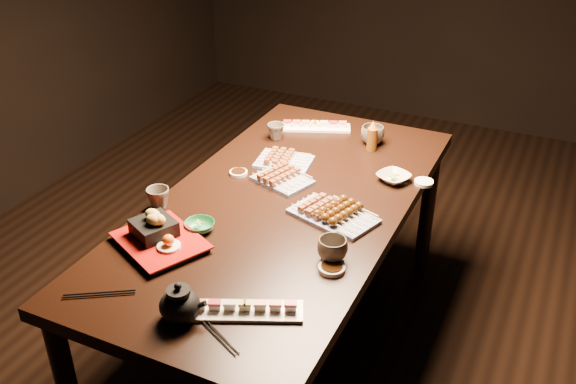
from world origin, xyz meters
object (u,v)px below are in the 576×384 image
object	(u,v)px
teacup_mid_right	(332,249)
teacup_far_right	(372,135)
teacup_far_left	(276,132)
sushi_platter_far	(315,125)
edamame_bowl_green	(200,226)
teapot	(179,301)
condiment_bottle	(372,136)
edamame_bowl_cream	(394,177)
dining_table	(283,280)
yakitori_plate_left	(284,157)
yakitori_plate_center	(282,176)
sushi_platter_near	(245,307)
yakitori_plate_right	(324,208)
teacup_near_left	(158,198)
tempura_tray	(159,232)

from	to	relation	value
teacup_mid_right	teacup_far_right	bearing A→B (deg)	100.59
teacup_far_left	sushi_platter_far	bearing A→B (deg)	57.00
edamame_bowl_green	teapot	xyz separation A→B (m)	(0.20, -0.42, 0.04)
edamame_bowl_green	teapot	distance (m)	0.47
teacup_far_right	condiment_bottle	world-z (taller)	condiment_bottle
teacup_far_right	edamame_bowl_cream	bearing A→B (deg)	-57.17
teacup_far_left	teapot	xyz separation A→B (m)	(0.29, -1.23, 0.02)
dining_table	sushi_platter_far	distance (m)	0.81
yakitori_plate_left	yakitori_plate_center	bearing A→B (deg)	-75.00
yakitori_plate_center	sushi_platter_far	bearing A→B (deg)	117.78
sushi_platter_near	edamame_bowl_cream	world-z (taller)	sushi_platter_near
yakitori_plate_right	teapot	xyz separation A→B (m)	(-0.16, -0.71, 0.03)
teacup_near_left	sushi_platter_far	bearing A→B (deg)	74.99
yakitori_plate_left	teacup_mid_right	xyz separation A→B (m)	(0.45, -0.56, 0.01)
dining_table	yakitori_plate_right	size ratio (longest dim) A/B	7.72
sushi_platter_near	dining_table	bearing A→B (deg)	81.71
teacup_mid_right	teacup_far_left	bearing A→B (deg)	127.34
edamame_bowl_green	teacup_mid_right	xyz separation A→B (m)	(0.49, 0.04, 0.02)
dining_table	condiment_bottle	bearing A→B (deg)	82.58
teacup_near_left	teacup_far_left	size ratio (longest dim) A/B	1.10
dining_table	teacup_far_left	distance (m)	0.71
edamame_bowl_cream	condiment_bottle	xyz separation A→B (m)	(-0.17, 0.23, 0.05)
tempura_tray	yakitori_plate_right	bearing A→B (deg)	70.30
yakitori_plate_center	teacup_mid_right	world-z (taller)	teacup_mid_right
dining_table	teacup_near_left	bearing A→B (deg)	-142.11
teacup_far_right	teapot	xyz separation A→B (m)	(-0.12, -1.37, 0.02)
yakitori_plate_center	teapot	bearing A→B (deg)	-65.67
yakitori_plate_center	edamame_bowl_cream	xyz separation A→B (m)	(0.40, 0.20, -0.01)
sushi_platter_near	tempura_tray	xyz separation A→B (m)	(-0.43, 0.19, 0.03)
yakitori_plate_center	edamame_bowl_green	bearing A→B (deg)	-85.34
tempura_tray	condiment_bottle	xyz separation A→B (m)	(0.41, 1.02, 0.01)
sushi_platter_near	teacup_near_left	xyz separation A→B (m)	(-0.58, 0.39, 0.02)
sushi_platter_near	yakitori_plate_center	world-z (taller)	yakitori_plate_center
teapot	teacup_far_right	bearing A→B (deg)	69.49
dining_table	yakitori_plate_right	world-z (taller)	yakitori_plate_right
sushi_platter_far	edamame_bowl_cream	world-z (taller)	sushi_platter_far
yakitori_plate_right	teapot	size ratio (longest dim) A/B	1.63
teacup_far_right	condiment_bottle	distance (m)	0.08
dining_table	condiment_bottle	xyz separation A→B (m)	(0.16, 0.58, 0.44)
edamame_bowl_green	condiment_bottle	bearing A→B (deg)	68.83
yakitori_plate_center	condiment_bottle	xyz separation A→B (m)	(0.23, 0.43, 0.04)
edamame_bowl_green	tempura_tray	size ratio (longest dim) A/B	0.35
condiment_bottle	sushi_platter_far	bearing A→B (deg)	161.78
sushi_platter_near	edamame_bowl_cream	size ratio (longest dim) A/B	2.73
condiment_bottle	yakitori_plate_left	bearing A→B (deg)	-136.02
dining_table	yakitori_plate_center	size ratio (longest dim) A/B	8.15
teacup_far_right	condiment_bottle	size ratio (longest dim) A/B	0.75
yakitori_plate_left	teacup_far_left	bearing A→B (deg)	115.89
teacup_mid_right	edamame_bowl_cream	bearing A→B (deg)	87.86
edamame_bowl_green	teacup_mid_right	size ratio (longest dim) A/B	1.06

